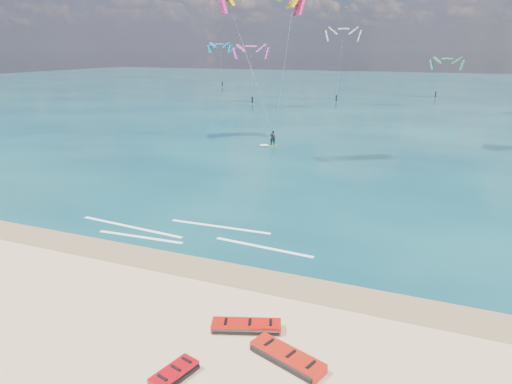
% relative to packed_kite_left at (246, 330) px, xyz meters
% --- Properties ---
extents(ground, '(320.00, 320.00, 0.00)m').
position_rel_packed_kite_left_xyz_m(ground, '(-5.66, 40.95, 0.00)').
color(ground, tan).
rests_on(ground, ground).
extents(wet_sand_strip, '(320.00, 2.40, 0.01)m').
position_rel_packed_kite_left_xyz_m(wet_sand_strip, '(-5.66, 3.95, 0.00)').
color(wet_sand_strip, olive).
rests_on(wet_sand_strip, ground).
extents(sea, '(320.00, 200.00, 0.04)m').
position_rel_packed_kite_left_xyz_m(sea, '(-5.66, 104.95, 0.02)').
color(sea, '#0A2C3A').
rests_on(sea, ground).
extents(packed_kite_left, '(3.04, 1.95, 0.39)m').
position_rel_packed_kite_left_xyz_m(packed_kite_left, '(0.00, 0.00, 0.00)').
color(packed_kite_left, '#B81209').
rests_on(packed_kite_left, ground).
extents(packed_kite_mid, '(3.20, 2.10, 0.42)m').
position_rel_packed_kite_left_xyz_m(packed_kite_mid, '(2.04, -1.18, 0.00)').
color(packed_kite_mid, red).
rests_on(packed_kite_mid, ground).
extents(packed_kite_right, '(1.47, 2.04, 0.37)m').
position_rel_packed_kite_left_xyz_m(packed_kite_right, '(-1.15, -3.34, 0.00)').
color(packed_kite_right, '#A7070E').
rests_on(packed_kite_right, ground).
extents(kitesurfer_main, '(7.44, 9.68, 16.68)m').
position_rel_packed_kite_left_xyz_m(kitesurfer_main, '(-10.16, 29.27, 8.63)').
color(kitesurfer_main, '#A3C016').
rests_on(kitesurfer_main, sea).
extents(shoreline_foam, '(15.05, 3.60, 0.01)m').
position_rel_packed_kite_left_xyz_m(shoreline_foam, '(-7.02, 7.37, 0.04)').
color(shoreline_foam, white).
rests_on(shoreline_foam, ground).
extents(distant_kites, '(82.41, 36.62, 13.64)m').
position_rel_packed_kite_left_xyz_m(distant_kites, '(-6.09, 76.02, 5.57)').
color(distant_kites, '#C93B9E').
rests_on(distant_kites, ground).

